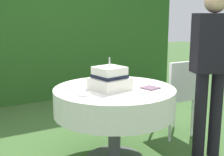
{
  "coord_description": "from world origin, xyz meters",
  "views": [
    {
      "loc": [
        -1.35,
        -2.36,
        1.38
      ],
      "look_at": [
        -0.03,
        -0.01,
        0.82
      ],
      "focal_mm": 48.4,
      "sensor_mm": 36.0,
      "label": 1
    }
  ],
  "objects": [
    {
      "name": "foliage_hedge",
      "position": [
        0.0,
        2.57,
        1.22
      ],
      "size": [
        5.12,
        0.46,
        2.45
      ],
      "primitive_type": "cube",
      "color": "#28561E",
      "rests_on": "ground_plane"
    },
    {
      "name": "serving_plate_far",
      "position": [
        -0.35,
        -0.1,
        0.73
      ],
      "size": [
        0.12,
        0.12,
        0.01
      ],
      "primitive_type": "cylinder",
      "color": "white",
      "rests_on": "cake_table"
    },
    {
      "name": "napkin_stack",
      "position": [
        0.28,
        -0.17,
        0.73
      ],
      "size": [
        0.17,
        0.17,
        0.01
      ],
      "primitive_type": "cube",
      "rotation": [
        0.0,
        0.0,
        0.24
      ],
      "color": "#6B4C60",
      "rests_on": "cake_table"
    },
    {
      "name": "garden_chair",
      "position": [
        0.92,
        0.16,
        0.54
      ],
      "size": [
        0.41,
        0.41,
        0.89
      ],
      "color": "white",
      "rests_on": "ground_plane"
    },
    {
      "name": "serving_plate_near",
      "position": [
        -0.34,
        0.2,
        0.73
      ],
      "size": [
        0.13,
        0.13,
        0.01
      ],
      "primitive_type": "cylinder",
      "color": "white",
      "rests_on": "cake_table"
    },
    {
      "name": "cake_table",
      "position": [
        0.0,
        0.0,
        0.59
      ],
      "size": [
        1.13,
        1.13,
        0.72
      ],
      "color": "#4C4C51",
      "rests_on": "ground_plane"
    },
    {
      "name": "wedding_cake",
      "position": [
        -0.06,
        -0.01,
        0.82
      ],
      "size": [
        0.35,
        0.36,
        0.29
      ],
      "color": "white",
      "rests_on": "cake_table"
    },
    {
      "name": "standing_person",
      "position": [
        0.85,
        -0.36,
        0.93
      ],
      "size": [
        0.41,
        0.32,
        1.6
      ],
      "color": "black",
      "rests_on": "ground_plane"
    }
  ]
}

